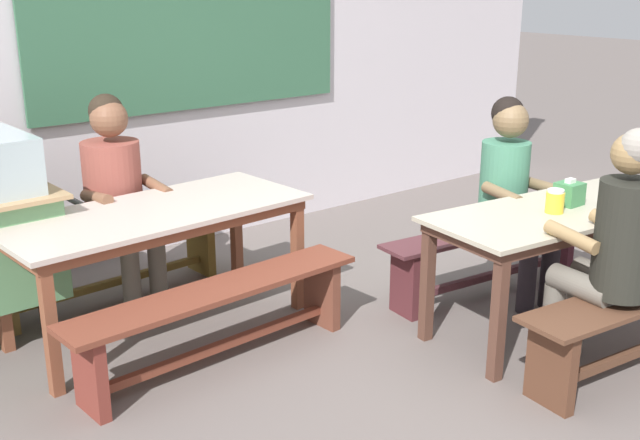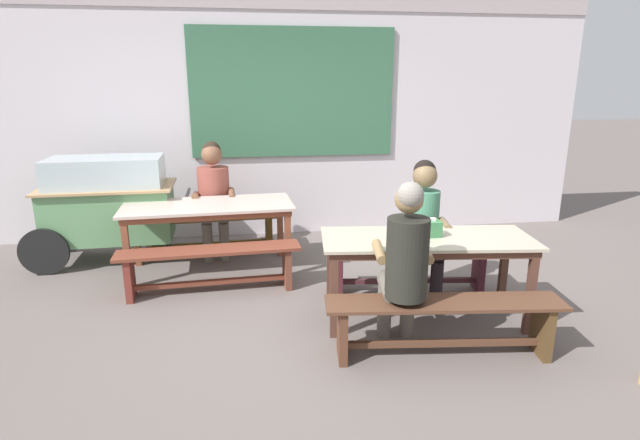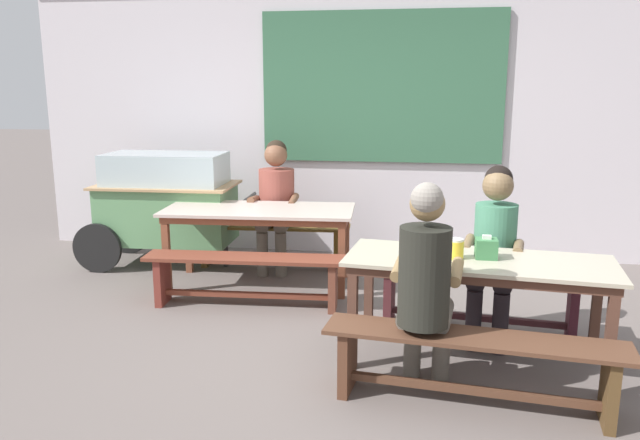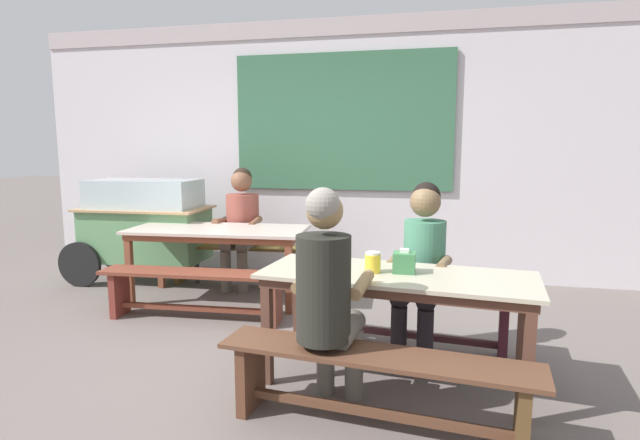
{
  "view_description": "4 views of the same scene",
  "coord_description": "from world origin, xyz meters",
  "px_view_note": "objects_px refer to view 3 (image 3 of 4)",
  "views": [
    {
      "loc": [
        -2.87,
        -2.55,
        1.98
      ],
      "look_at": [
        -0.42,
        0.5,
        0.73
      ],
      "focal_mm": 43.75,
      "sensor_mm": 36.0,
      "label": 1
    },
    {
      "loc": [
        -0.6,
        -3.88,
        1.94
      ],
      "look_at": [
        0.05,
        0.49,
        0.72
      ],
      "focal_mm": 28.34,
      "sensor_mm": 36.0,
      "label": 2
    },
    {
      "loc": [
        0.43,
        -4.14,
        1.81
      ],
      "look_at": [
        -0.39,
        0.96,
        0.7
      ],
      "focal_mm": 35.03,
      "sensor_mm": 36.0,
      "label": 3
    },
    {
      "loc": [
        1.01,
        -3.25,
        1.5
      ],
      "look_at": [
        0.18,
        0.54,
        0.94
      ],
      "focal_mm": 28.08,
      "sensor_mm": 36.0,
      "label": 4
    }
  ],
  "objects_px": {
    "bench_near_back": "(478,295)",
    "bench_near_front": "(472,359)",
    "dining_table_near": "(478,270)",
    "person_right_near_table": "(494,242)",
    "bench_far_front": "(246,272)",
    "dining_table_far": "(259,216)",
    "bench_far_back": "(271,239)",
    "person_center_facing": "(276,196)",
    "tissue_box": "(486,248)",
    "food_cart": "(166,201)",
    "person_near_front": "(425,279)",
    "condiment_jar": "(456,249)"
  },
  "relations": [
    {
      "from": "bench_near_back",
      "to": "bench_near_front",
      "type": "distance_m",
      "value": 1.18
    },
    {
      "from": "dining_table_near",
      "to": "person_right_near_table",
      "type": "distance_m",
      "value": 0.53
    },
    {
      "from": "bench_far_front",
      "to": "bench_near_front",
      "type": "bearing_deg",
      "value": -39.34
    },
    {
      "from": "dining_table_far",
      "to": "bench_far_back",
      "type": "height_order",
      "value": "dining_table_far"
    },
    {
      "from": "bench_near_front",
      "to": "dining_table_near",
      "type": "bearing_deg",
      "value": 83.62
    },
    {
      "from": "bench_far_back",
      "to": "person_right_near_table",
      "type": "bearing_deg",
      "value": -36.86
    },
    {
      "from": "bench_near_back",
      "to": "bench_near_front",
      "type": "xyz_separation_m",
      "value": [
        -0.13,
        -1.18,
        0.01
      ]
    },
    {
      "from": "bench_far_front",
      "to": "person_center_facing",
      "type": "height_order",
      "value": "person_center_facing"
    },
    {
      "from": "tissue_box",
      "to": "bench_near_back",
      "type": "bearing_deg",
      "value": 87.79
    },
    {
      "from": "bench_far_front",
      "to": "person_right_near_table",
      "type": "xyz_separation_m",
      "value": [
        1.94,
        -0.32,
        0.41
      ]
    },
    {
      "from": "bench_near_back",
      "to": "tissue_box",
      "type": "distance_m",
      "value": 0.75
    },
    {
      "from": "food_cart",
      "to": "person_near_front",
      "type": "relative_size",
      "value": 1.33
    },
    {
      "from": "bench_near_back",
      "to": "person_near_front",
      "type": "bearing_deg",
      "value": -110.72
    },
    {
      "from": "bench_near_back",
      "to": "food_cart",
      "type": "distance_m",
      "value": 3.31
    },
    {
      "from": "condiment_jar",
      "to": "person_near_front",
      "type": "bearing_deg",
      "value": -112.04
    },
    {
      "from": "person_near_front",
      "to": "bench_near_back",
      "type": "bearing_deg",
      "value": 69.28
    },
    {
      "from": "dining_table_far",
      "to": "bench_far_front",
      "type": "relative_size",
      "value": 1.03
    },
    {
      "from": "bench_near_front",
      "to": "person_right_near_table",
      "type": "relative_size",
      "value": 1.37
    },
    {
      "from": "bench_far_back",
      "to": "condiment_jar",
      "type": "distance_m",
      "value": 2.69
    },
    {
      "from": "bench_near_front",
      "to": "bench_far_back",
      "type": "bearing_deg",
      "value": 124.65
    },
    {
      "from": "bench_far_back",
      "to": "bench_far_front",
      "type": "bearing_deg",
      "value": -86.71
    },
    {
      "from": "person_center_facing",
      "to": "person_near_front",
      "type": "distance_m",
      "value": 2.85
    },
    {
      "from": "bench_near_back",
      "to": "condiment_jar",
      "type": "distance_m",
      "value": 0.81
    },
    {
      "from": "bench_far_front",
      "to": "bench_near_back",
      "type": "bearing_deg",
      "value": -7.34
    },
    {
      "from": "bench_near_back",
      "to": "condiment_jar",
      "type": "bearing_deg",
      "value": -109.66
    },
    {
      "from": "condiment_jar",
      "to": "bench_far_front",
      "type": "bearing_deg",
      "value": 152.9
    },
    {
      "from": "dining_table_near",
      "to": "person_near_front",
      "type": "height_order",
      "value": "person_near_front"
    },
    {
      "from": "person_near_front",
      "to": "condiment_jar",
      "type": "distance_m",
      "value": 0.52
    },
    {
      "from": "person_center_facing",
      "to": "person_near_front",
      "type": "xyz_separation_m",
      "value": [
        1.45,
        -2.45,
        -0.02
      ]
    },
    {
      "from": "dining_table_far",
      "to": "tissue_box",
      "type": "distance_m",
      "value": 2.33
    },
    {
      "from": "bench_far_back",
      "to": "bench_near_back",
      "type": "relative_size",
      "value": 1.01
    },
    {
      "from": "dining_table_near",
      "to": "tissue_box",
      "type": "height_order",
      "value": "tissue_box"
    },
    {
      "from": "person_center_facing",
      "to": "tissue_box",
      "type": "distance_m",
      "value": 2.67
    },
    {
      "from": "tissue_box",
      "to": "bench_near_front",
      "type": "bearing_deg",
      "value": -100.1
    },
    {
      "from": "dining_table_near",
      "to": "bench_near_front",
      "type": "relative_size",
      "value": 1.02
    },
    {
      "from": "dining_table_near",
      "to": "condiment_jar",
      "type": "bearing_deg",
      "value": -174.81
    },
    {
      "from": "bench_far_back",
      "to": "person_right_near_table",
      "type": "height_order",
      "value": "person_right_near_table"
    },
    {
      "from": "bench_near_front",
      "to": "person_near_front",
      "type": "distance_m",
      "value": 0.52
    },
    {
      "from": "dining_table_far",
      "to": "bench_far_front",
      "type": "bearing_deg",
      "value": -86.71
    },
    {
      "from": "dining_table_far",
      "to": "bench_near_front",
      "type": "distance_m",
      "value": 2.69
    },
    {
      "from": "bench_near_front",
      "to": "person_center_facing",
      "type": "height_order",
      "value": "person_center_facing"
    },
    {
      "from": "bench_far_front",
      "to": "person_near_front",
      "type": "height_order",
      "value": "person_near_front"
    },
    {
      "from": "dining_table_near",
      "to": "person_center_facing",
      "type": "bearing_deg",
      "value": 132.52
    },
    {
      "from": "dining_table_far",
      "to": "person_near_front",
      "type": "xyz_separation_m",
      "value": [
        1.48,
        -1.91,
        0.07
      ]
    },
    {
      "from": "bench_far_front",
      "to": "person_center_facing",
      "type": "distance_m",
      "value": 1.21
    },
    {
      "from": "person_near_front",
      "to": "bench_far_back",
      "type": "bearing_deg",
      "value": 121.25
    },
    {
      "from": "dining_table_far",
      "to": "bench_near_front",
      "type": "xyz_separation_m",
      "value": [
        1.76,
        -2.0,
        -0.36
      ]
    },
    {
      "from": "dining_table_far",
      "to": "bench_near_front",
      "type": "bearing_deg",
      "value": -48.73
    },
    {
      "from": "dining_table_far",
      "to": "condiment_jar",
      "type": "relative_size",
      "value": 13.35
    },
    {
      "from": "condiment_jar",
      "to": "bench_far_back",
      "type": "bearing_deg",
      "value": 130.24
    }
  ]
}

